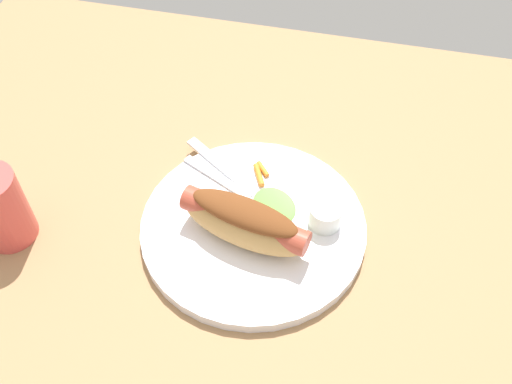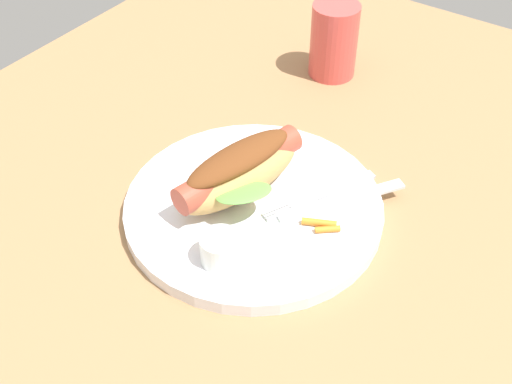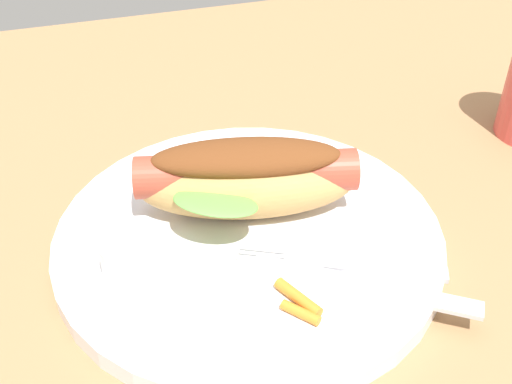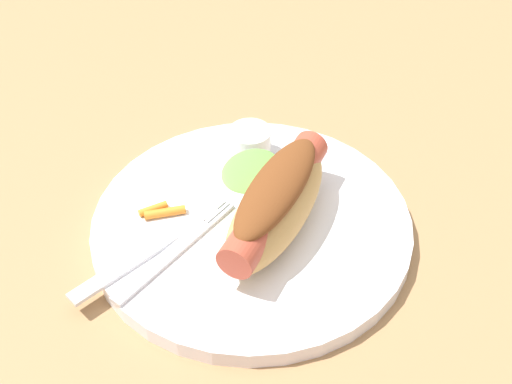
{
  "view_description": "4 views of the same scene",
  "coord_description": "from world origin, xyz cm",
  "px_view_note": "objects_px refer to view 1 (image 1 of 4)",
  "views": [
    {
      "loc": [
        -6.83,
        41.64,
        61.54
      ],
      "look_at": [
        3.43,
        -3.04,
        5.99
      ],
      "focal_mm": 41.67,
      "sensor_mm": 36.0,
      "label": 1
    },
    {
      "loc": [
        -39.86,
        -31.73,
        51.63
      ],
      "look_at": [
        2.14,
        -2.74,
        4.75
      ],
      "focal_mm": 46.76,
      "sensor_mm": 36.0,
      "label": 2
    },
    {
      "loc": [
        -6.48,
        -35.35,
        32.31
      ],
      "look_at": [
        4.25,
        -0.73,
        4.36
      ],
      "focal_mm": 44.77,
      "sensor_mm": 36.0,
      "label": 3
    },
    {
      "loc": [
        46.69,
        7.96,
        46.29
      ],
      "look_at": [
        2.11,
        -1.42,
        3.83
      ],
      "focal_mm": 49.88,
      "sensor_mm": 36.0,
      "label": 4
    }
  ],
  "objects_px": {
    "sauce_ramekin": "(325,216)",
    "knife": "(226,170)",
    "plate": "(253,227)",
    "hot_dog": "(245,221)",
    "fork": "(224,182)",
    "carrot_garnish": "(260,173)"
  },
  "relations": [
    {
      "from": "sauce_ramekin",
      "to": "knife",
      "type": "relative_size",
      "value": 0.27
    },
    {
      "from": "plate",
      "to": "knife",
      "type": "relative_size",
      "value": 1.87
    },
    {
      "from": "hot_dog",
      "to": "fork",
      "type": "distance_m",
      "value": 0.1
    },
    {
      "from": "plate",
      "to": "carrot_garnish",
      "type": "distance_m",
      "value": 0.08
    },
    {
      "from": "knife",
      "to": "carrot_garnish",
      "type": "distance_m",
      "value": 0.05
    },
    {
      "from": "fork",
      "to": "knife",
      "type": "height_order",
      "value": "same"
    },
    {
      "from": "knife",
      "to": "carrot_garnish",
      "type": "relative_size",
      "value": 3.57
    },
    {
      "from": "sauce_ramekin",
      "to": "knife",
      "type": "distance_m",
      "value": 0.15
    },
    {
      "from": "hot_dog",
      "to": "sauce_ramekin",
      "type": "xyz_separation_m",
      "value": [
        -0.09,
        -0.04,
        -0.02
      ]
    },
    {
      "from": "plate",
      "to": "fork",
      "type": "distance_m",
      "value": 0.08
    },
    {
      "from": "fork",
      "to": "carrot_garnish",
      "type": "bearing_deg",
      "value": 55.25
    },
    {
      "from": "hot_dog",
      "to": "fork",
      "type": "relative_size",
      "value": 1.27
    },
    {
      "from": "plate",
      "to": "sauce_ramekin",
      "type": "distance_m",
      "value": 0.09
    },
    {
      "from": "plate",
      "to": "carrot_garnish",
      "type": "xyz_separation_m",
      "value": [
        0.01,
        -0.08,
        0.01
      ]
    },
    {
      "from": "hot_dog",
      "to": "carrot_garnish",
      "type": "height_order",
      "value": "hot_dog"
    },
    {
      "from": "plate",
      "to": "carrot_garnish",
      "type": "bearing_deg",
      "value": -83.47
    },
    {
      "from": "knife",
      "to": "carrot_garnish",
      "type": "height_order",
      "value": "carrot_garnish"
    },
    {
      "from": "hot_dog",
      "to": "carrot_garnish",
      "type": "bearing_deg",
      "value": 105.86
    },
    {
      "from": "hot_dog",
      "to": "carrot_garnish",
      "type": "relative_size",
      "value": 4.0
    },
    {
      "from": "plate",
      "to": "sauce_ramekin",
      "type": "relative_size",
      "value": 6.97
    },
    {
      "from": "plate",
      "to": "sauce_ramekin",
      "type": "bearing_deg",
      "value": -166.77
    },
    {
      "from": "fork",
      "to": "carrot_garnish",
      "type": "distance_m",
      "value": 0.05
    }
  ]
}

